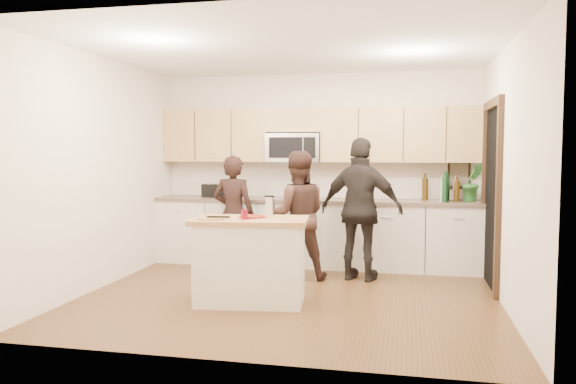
% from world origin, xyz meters
% --- Properties ---
extents(floor, '(4.50, 4.50, 0.00)m').
position_xyz_m(floor, '(0.00, 0.00, 0.00)').
color(floor, '#54391C').
rests_on(floor, ground).
extents(room_shell, '(4.52, 4.02, 2.71)m').
position_xyz_m(room_shell, '(0.00, 0.00, 1.73)').
color(room_shell, beige).
rests_on(room_shell, ground).
extents(back_cabinetry, '(4.50, 0.66, 0.94)m').
position_xyz_m(back_cabinetry, '(0.00, 1.69, 0.47)').
color(back_cabinetry, silver).
rests_on(back_cabinetry, ground).
extents(upper_cabinetry, '(4.50, 0.33, 0.75)m').
position_xyz_m(upper_cabinetry, '(0.03, 1.83, 1.84)').
color(upper_cabinetry, tan).
rests_on(upper_cabinetry, ground).
extents(microwave, '(0.76, 0.41, 0.40)m').
position_xyz_m(microwave, '(-0.31, 1.80, 1.65)').
color(microwave, silver).
rests_on(microwave, ground).
extents(doorway, '(0.06, 1.25, 2.20)m').
position_xyz_m(doorway, '(2.23, 0.90, 1.16)').
color(doorway, black).
rests_on(doorway, ground).
extents(framed_picture, '(0.30, 0.03, 0.38)m').
position_xyz_m(framed_picture, '(1.95, 1.98, 1.28)').
color(framed_picture, black).
rests_on(framed_picture, ground).
extents(dish_towel, '(0.34, 0.60, 0.48)m').
position_xyz_m(dish_towel, '(-0.95, 1.50, 0.80)').
color(dish_towel, white).
rests_on(dish_towel, ground).
extents(island, '(1.27, 0.83, 0.90)m').
position_xyz_m(island, '(-0.35, -0.36, 0.45)').
color(island, silver).
rests_on(island, ground).
extents(red_plate, '(0.28, 0.28, 0.02)m').
position_xyz_m(red_plate, '(-0.35, -0.29, 0.91)').
color(red_plate, maroon).
rests_on(red_plate, island).
extents(box_grater, '(0.09, 0.06, 0.22)m').
position_xyz_m(box_grater, '(-0.17, -0.24, 1.03)').
color(box_grater, silver).
rests_on(box_grater, red_plate).
extents(drink_glass, '(0.07, 0.07, 0.10)m').
position_xyz_m(drink_glass, '(-0.38, -0.46, 0.95)').
color(drink_glass, maroon).
rests_on(drink_glass, island).
extents(cutting_board, '(0.27, 0.19, 0.02)m').
position_xyz_m(cutting_board, '(-0.72, -0.56, 0.91)').
color(cutting_board, '#A78245').
rests_on(cutting_board, island).
extents(tongs, '(0.24, 0.06, 0.02)m').
position_xyz_m(tongs, '(-0.64, -0.52, 0.93)').
color(tongs, black).
rests_on(tongs, cutting_board).
extents(knife, '(0.22, 0.04, 0.01)m').
position_xyz_m(knife, '(-0.74, -0.53, 0.92)').
color(knife, silver).
rests_on(knife, cutting_board).
extents(toaster, '(0.33, 0.19, 0.19)m').
position_xyz_m(toaster, '(-1.46, 1.67, 1.03)').
color(toaster, black).
rests_on(toaster, back_cabinetry).
extents(bottle_cluster, '(0.49, 0.38, 0.40)m').
position_xyz_m(bottle_cluster, '(1.75, 1.71, 1.12)').
color(bottle_cluster, '#3E280B').
rests_on(bottle_cluster, back_cabinetry).
extents(orchid, '(0.34, 0.31, 0.51)m').
position_xyz_m(orchid, '(2.10, 1.72, 1.19)').
color(orchid, '#2C6E2D').
rests_on(orchid, back_cabinetry).
extents(woman_left, '(0.59, 0.41, 1.55)m').
position_xyz_m(woman_left, '(-0.99, 1.08, 0.77)').
color(woman_left, black).
rests_on(woman_left, ground).
extents(woman_center, '(0.91, 0.79, 1.61)m').
position_xyz_m(woman_center, '(-0.08, 0.83, 0.80)').
color(woman_center, '#341F1A').
rests_on(woman_center, ground).
extents(woman_right, '(1.11, 0.66, 1.77)m').
position_xyz_m(woman_right, '(0.71, 0.93, 0.89)').
color(woman_right, black).
rests_on(woman_right, ground).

